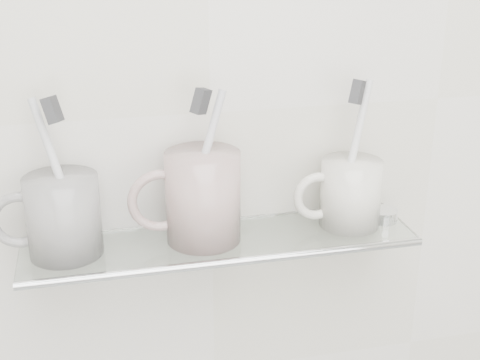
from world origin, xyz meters
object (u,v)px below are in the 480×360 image
object	(u,v)px
shelf_glass	(221,242)
mug_center	(203,197)
mug_left	(64,216)
mug_right	(351,193)

from	to	relation	value
shelf_glass	mug_center	world-z (taller)	mug_center
mug_left	mug_right	xyz separation A→B (m)	(0.37, 0.00, -0.00)
mug_center	mug_left	bearing A→B (deg)	-160.81
mug_center	mug_right	bearing A→B (deg)	19.19
shelf_glass	mug_center	size ratio (longest dim) A/B	4.29
shelf_glass	mug_left	xyz separation A→B (m)	(-0.19, 0.00, 0.05)
mug_center	mug_right	size ratio (longest dim) A/B	1.30
mug_left	mug_right	world-z (taller)	mug_left
shelf_glass	mug_center	distance (m)	0.07
shelf_glass	mug_right	xyz separation A→B (m)	(0.18, 0.00, 0.05)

